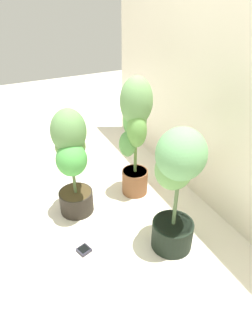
# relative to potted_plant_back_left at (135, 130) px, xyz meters

# --- Properties ---
(ground_plane) EXTENTS (8.00, 8.00, 0.00)m
(ground_plane) POSITION_rel_potted_plant_back_left_xyz_m (0.35, -0.38, -0.59)
(ground_plane) COLOR silver
(ground_plane) RESTS_ON ground
(mylar_back_wall) EXTENTS (3.20, 0.01, 2.00)m
(mylar_back_wall) POSITION_rel_potted_plant_back_left_xyz_m (0.35, 0.47, 0.41)
(mylar_back_wall) COLOR silver
(mylar_back_wall) RESTS_ON ground
(potted_plant_back_left) EXTENTS (0.33, 0.31, 1.00)m
(potted_plant_back_left) POSITION_rel_potted_plant_back_left_xyz_m (0.00, 0.00, 0.00)
(potted_plant_back_left) COLOR brown
(potted_plant_back_left) RESTS_ON ground
(potted_plant_back_right) EXTENTS (0.46, 0.43, 0.89)m
(potted_plant_back_right) POSITION_rel_potted_plant_back_left_xyz_m (0.64, -0.04, -0.07)
(potted_plant_back_right) COLOR black
(potted_plant_back_right) RESTS_ON ground
(potted_plant_front_left) EXTENTS (0.45, 0.35, 0.86)m
(potted_plant_front_left) POSITION_rel_potted_plant_back_left_xyz_m (0.03, -0.52, -0.10)
(potted_plant_front_left) COLOR #2C261F
(potted_plant_front_left) RESTS_ON ground
(hygrometer_box) EXTENTS (0.10, 0.10, 0.03)m
(hygrometer_box) POSITION_rel_potted_plant_back_left_xyz_m (0.46, -0.61, -0.58)
(hygrometer_box) COLOR #2F2D3C
(hygrometer_box) RESTS_ON ground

